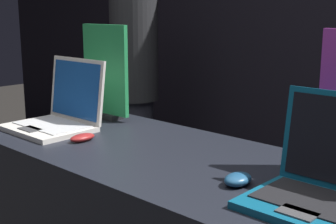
# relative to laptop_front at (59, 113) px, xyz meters

# --- Properties ---
(laptop_front) EXTENTS (0.35, 0.31, 0.29)m
(laptop_front) POSITION_rel_laptop_front_xyz_m (0.00, 0.00, 0.00)
(laptop_front) COLOR silver
(laptop_front) RESTS_ON display_counter
(mouse_front) EXTENTS (0.06, 0.11, 0.03)m
(mouse_front) POSITION_rel_laptop_front_xyz_m (0.24, -0.06, -0.05)
(mouse_front) COLOR maroon
(mouse_front) RESTS_ON display_counter
(promo_stand_front) EXTENTS (0.29, 0.07, 0.43)m
(promo_stand_front) POSITION_rel_laptop_front_xyz_m (0.00, 0.26, 0.14)
(promo_stand_front) COLOR black
(promo_stand_front) RESTS_ON display_counter
(laptop_back) EXTENTS (0.33, 0.30, 0.28)m
(laptop_back) POSITION_rel_laptop_front_xyz_m (1.17, 0.00, -0.00)
(laptop_back) COLOR #0F5170
(laptop_back) RESTS_ON display_counter
(mouse_back) EXTENTS (0.07, 0.10, 0.04)m
(mouse_back) POSITION_rel_laptop_front_xyz_m (0.94, -0.04, -0.05)
(mouse_back) COLOR navy
(mouse_back) RESTS_ON display_counter
(person_bystander) EXTENTS (0.32, 0.32, 1.67)m
(person_bystander) POSITION_rel_laptop_front_xyz_m (-0.61, 1.01, -0.09)
(person_bystander) COLOR #282833
(person_bystander) RESTS_ON ground_plane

